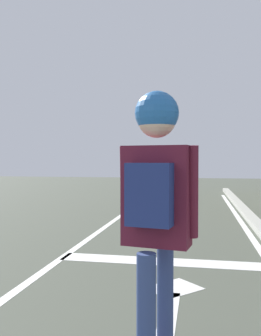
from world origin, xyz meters
The scene contains 6 objects.
lane_line_center centered at (0.31, 6.00, 0.00)m, with size 0.12×20.00×0.01m, color silver.
stop_bar centered at (1.87, 5.85, 0.00)m, with size 3.12×0.40×0.01m, color silver.
lane_arrow_stem centered at (2.03, 3.96, 0.00)m, with size 0.16×1.40×0.01m, color silver.
lane_arrow_head centered at (2.03, 4.81, 0.00)m, with size 0.56×0.44×0.01m, color silver.
skater centered at (2.05, 2.91, 1.23)m, with size 0.49×0.65×1.80m.
traffic_signal_mast centered at (3.08, 7.35, 3.86)m, with size 4.92×0.34×5.69m.
Camera 1 is at (2.30, 0.76, 1.45)m, focal length 38.32 mm.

